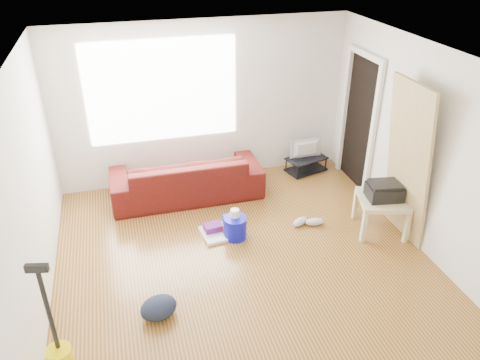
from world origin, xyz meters
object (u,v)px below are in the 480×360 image
object	(u,v)px
tv_stand	(306,164)
bucket	(235,237)
side_table	(382,203)
cleaning_tray	(223,229)
backpack	(159,315)
sofa	(188,195)

from	to	relation	value
tv_stand	bucket	bearing A→B (deg)	-152.54
side_table	cleaning_tray	world-z (taller)	side_table
cleaning_tray	backpack	world-z (taller)	cleaning_tray
sofa	bucket	distance (m)	1.31
tv_stand	bucket	size ratio (longest dim) A/B	2.41
side_table	backpack	distance (m)	3.20
side_table	cleaning_tray	xyz separation A→B (m)	(-2.06, 0.48, -0.36)
side_table	bucket	size ratio (longest dim) A/B	2.51
sofa	bucket	world-z (taller)	sofa
cleaning_tray	sofa	bearing A→B (deg)	104.86
sofa	cleaning_tray	size ratio (longest dim) A/B	3.80
bucket	backpack	distance (m)	1.62
tv_stand	bucket	xyz separation A→B (m)	(-1.62, -1.50, -0.13)
sofa	bucket	xyz separation A→B (m)	(0.43, -1.23, 0.00)
sofa	cleaning_tray	xyz separation A→B (m)	(0.29, -1.09, 0.06)
backpack	tv_stand	bearing A→B (deg)	23.39
side_table	backpack	size ratio (longest dim) A/B	1.89
side_table	cleaning_tray	bearing A→B (deg)	166.78
side_table	backpack	xyz separation A→B (m)	(-3.07, -0.81, -0.42)
bucket	cleaning_tray	size ratio (longest dim) A/B	0.51
tv_stand	side_table	bearing A→B (deg)	-96.13
tv_stand	backpack	distance (m)	3.84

